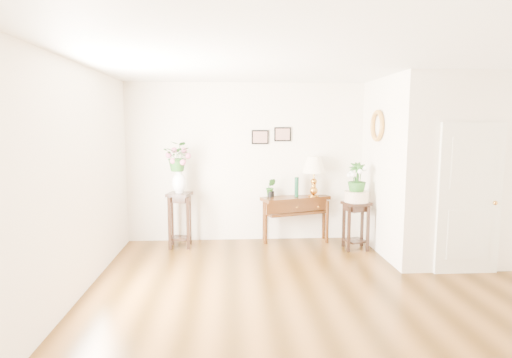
{
  "coord_description": "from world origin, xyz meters",
  "views": [
    {
      "loc": [
        -1.19,
        -4.82,
        2.06
      ],
      "look_at": [
        -0.81,
        1.3,
        1.29
      ],
      "focal_mm": 30.0,
      "sensor_mm": 36.0,
      "label": 1
    }
  ],
  "objects": [
    {
      "name": "floor",
      "position": [
        0.0,
        0.0,
        0.0
      ],
      "size": [
        6.0,
        5.5,
        0.02
      ],
      "primitive_type": "cube",
      "color": "brown",
      "rests_on": "ground"
    },
    {
      "name": "ceiling",
      "position": [
        0.0,
        0.0,
        2.8
      ],
      "size": [
        6.0,
        5.5,
        0.02
      ],
      "primitive_type": "cube",
      "color": "white",
      "rests_on": "ground"
    },
    {
      "name": "wall_back",
      "position": [
        0.0,
        2.75,
        1.4
      ],
      "size": [
        6.0,
        0.02,
        2.8
      ],
      "primitive_type": "cube",
      "color": "white",
      "rests_on": "ground"
    },
    {
      "name": "wall_front",
      "position": [
        0.0,
        -2.75,
        1.4
      ],
      "size": [
        6.0,
        0.02,
        2.8
      ],
      "primitive_type": "cube",
      "color": "white",
      "rests_on": "ground"
    },
    {
      "name": "wall_left",
      "position": [
        -3.0,
        0.0,
        1.4
      ],
      "size": [
        0.02,
        5.5,
        2.8
      ],
      "primitive_type": "cube",
      "color": "white",
      "rests_on": "ground"
    },
    {
      "name": "partition",
      "position": [
        2.1,
        1.77,
        1.4
      ],
      "size": [
        1.8,
        1.95,
        2.8
      ],
      "primitive_type": "cube",
      "color": "white",
      "rests_on": "floor"
    },
    {
      "name": "door",
      "position": [
        2.1,
        0.78,
        1.05
      ],
      "size": [
        0.9,
        0.05,
        2.1
      ],
      "primitive_type": "cube",
      "color": "silver",
      "rests_on": "floor"
    },
    {
      "name": "art_print_left",
      "position": [
        -0.65,
        2.73,
        1.85
      ],
      "size": [
        0.3,
        0.02,
        0.25
      ],
      "primitive_type": "cube",
      "color": "black",
      "rests_on": "wall_back"
    },
    {
      "name": "art_print_right",
      "position": [
        -0.25,
        2.73,
        1.9
      ],
      "size": [
        0.3,
        0.02,
        0.25
      ],
      "primitive_type": "cube",
      "color": "black",
      "rests_on": "wall_back"
    },
    {
      "name": "wall_ornament",
      "position": [
        1.16,
        1.9,
        2.05
      ],
      "size": [
        0.07,
        0.51,
        0.51
      ],
      "primitive_type": "torus",
      "rotation": [
        0.0,
        1.57,
        0.0
      ],
      "color": "gold",
      "rests_on": "partition"
    },
    {
      "name": "console_table",
      "position": [
        -0.03,
        2.57,
        0.4
      ],
      "size": [
        1.27,
        0.77,
        0.81
      ],
      "primitive_type": "cube",
      "rotation": [
        0.0,
        0.0,
        0.33
      ],
      "color": "#3B1A09",
      "rests_on": "floor"
    },
    {
      "name": "table_lamp",
      "position": [
        0.29,
        2.57,
        1.16
      ],
      "size": [
        0.52,
        0.52,
        0.72
      ],
      "primitive_type": "cube",
      "rotation": [
        0.0,
        0.0,
        0.34
      ],
      "color": "#AD7124",
      "rests_on": "console_table"
    },
    {
      "name": "green_vase",
      "position": [
        -0.02,
        2.57,
        0.98
      ],
      "size": [
        0.08,
        0.08,
        0.35
      ],
      "primitive_type": "cylinder",
      "rotation": [
        0.0,
        0.0,
        -0.13
      ],
      "color": "#0F3F26",
      "rests_on": "console_table"
    },
    {
      "name": "potted_plant",
      "position": [
        -0.47,
        2.57,
        0.96
      ],
      "size": [
        0.19,
        0.16,
        0.31
      ],
      "primitive_type": "imported",
      "rotation": [
        0.0,
        0.0,
        -0.15
      ],
      "color": "#21561A",
      "rests_on": "console_table"
    },
    {
      "name": "plant_stand_a",
      "position": [
        -2.04,
        2.32,
        0.47
      ],
      "size": [
        0.44,
        0.44,
        0.93
      ],
      "primitive_type": "cube",
      "rotation": [
        0.0,
        0.0,
        -0.23
      ],
      "color": "black",
      "rests_on": "floor"
    },
    {
      "name": "porcelain_vase",
      "position": [
        -2.04,
        2.32,
        1.16
      ],
      "size": [
        0.3,
        0.3,
        0.41
      ],
      "primitive_type": null,
      "rotation": [
        0.0,
        0.0,
        -0.31
      ],
      "color": "white",
      "rests_on": "plant_stand_a"
    },
    {
      "name": "lily_arrangement",
      "position": [
        -2.04,
        2.32,
        1.58
      ],
      "size": [
        0.54,
        0.5,
        0.5
      ],
      "primitive_type": "imported",
      "rotation": [
        0.0,
        0.0,
        -0.29
      ],
      "color": "#21561A",
      "rests_on": "porcelain_vase"
    },
    {
      "name": "plant_stand_b",
      "position": [
        0.9,
        2.03,
        0.4
      ],
      "size": [
        0.48,
        0.48,
        0.8
      ],
      "primitive_type": "cube",
      "rotation": [
        0.0,
        0.0,
        0.33
      ],
      "color": "black",
      "rests_on": "floor"
    },
    {
      "name": "ceramic_bowl",
      "position": [
        0.9,
        2.03,
        0.88
      ],
      "size": [
        0.51,
        0.51,
        0.18
      ],
      "primitive_type": "cylinder",
      "rotation": [
        0.0,
        0.0,
        0.33
      ],
      "color": "beige",
      "rests_on": "plant_stand_b"
    },
    {
      "name": "narcissus",
      "position": [
        0.9,
        2.03,
        1.18
      ],
      "size": [
        0.3,
        0.3,
        0.53
      ],
      "primitive_type": "imported",
      "rotation": [
        0.0,
        0.0,
        -0.02
      ],
      "color": "#21561A",
      "rests_on": "ceramic_bowl"
    }
  ]
}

